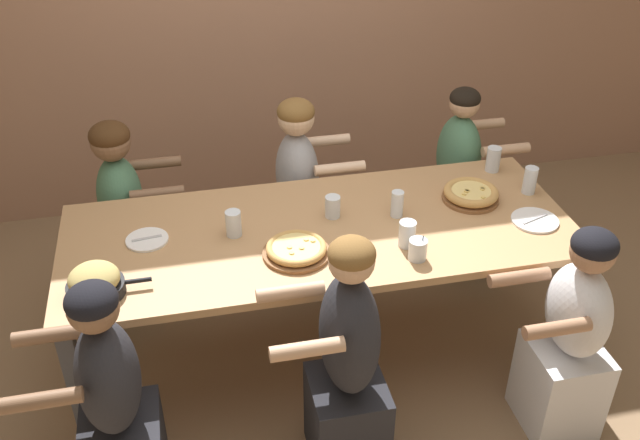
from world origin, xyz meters
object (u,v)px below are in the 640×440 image
at_px(drinking_glass_c, 333,208).
at_px(diner_near_center, 347,370).
at_px(diner_near_right, 569,342).
at_px(diner_far_right, 456,184).
at_px(cocktail_glass_blue, 418,250).
at_px(drinking_glass_b, 397,204).
at_px(pizza_board_second, 471,194).
at_px(drinking_glass_f, 234,225).
at_px(empty_plate_b, 535,220).
at_px(drinking_glass_d, 407,235).
at_px(diner_near_left, 115,411).
at_px(diner_far_center, 298,199).
at_px(diner_far_left, 125,220).
at_px(drinking_glass_a, 530,181).
at_px(pizza_board_main, 296,250).
at_px(skillet_bowl, 95,282).
at_px(empty_plate_a, 147,240).
at_px(drinking_glass_e, 493,161).

distance_m(drinking_glass_c, diner_near_center, 0.86).
relative_size(diner_near_right, diner_far_right, 0.96).
distance_m(cocktail_glass_blue, drinking_glass_b, 0.36).
distance_m(pizza_board_second, drinking_glass_f, 1.21).
height_order(empty_plate_b, drinking_glass_b, drinking_glass_b).
relative_size(pizza_board_second, drinking_glass_f, 2.24).
bearing_deg(diner_far_right, pizza_board_second, -17.42).
xyz_separation_m(drinking_glass_c, drinking_glass_d, (0.28, -0.31, 0.01)).
xyz_separation_m(empty_plate_b, diner_near_left, (-2.01, -0.54, -0.27)).
xyz_separation_m(drinking_glass_b, diner_near_right, (0.59, -0.74, -0.35)).
xyz_separation_m(diner_near_left, diner_far_center, (1.00, 1.41, 0.01)).
xyz_separation_m(drinking_glass_b, diner_far_left, (-1.35, 0.67, -0.33)).
bearing_deg(drinking_glass_a, diner_far_right, 102.42).
bearing_deg(pizza_board_main, drinking_glass_c, 50.15).
xyz_separation_m(skillet_bowl, diner_near_left, (0.04, -0.42, -0.32)).
distance_m(drinking_glass_b, drinking_glass_f, 0.80).
bearing_deg(diner_far_center, drinking_glass_d, 20.09).
relative_size(cocktail_glass_blue, diner_near_left, 0.11).
bearing_deg(diner_near_left, empty_plate_a, -12.34).
xyz_separation_m(empty_plate_b, drinking_glass_b, (-0.64, 0.19, 0.06)).
xyz_separation_m(empty_plate_a, cocktail_glass_blue, (1.18, -0.40, 0.04)).
height_order(empty_plate_b, drinking_glass_d, drinking_glass_d).
distance_m(pizza_board_main, empty_plate_a, 0.71).
bearing_deg(cocktail_glass_blue, pizza_board_main, 164.64).
xyz_separation_m(empty_plate_a, drinking_glass_f, (0.40, -0.04, 0.05)).
bearing_deg(drinking_glass_f, pizza_board_main, -40.69).
distance_m(drinking_glass_d, diner_far_left, 1.64).
bearing_deg(empty_plate_b, drinking_glass_f, 172.27).
relative_size(drinking_glass_c, drinking_glass_e, 0.81).
height_order(empty_plate_b, diner_far_center, diner_far_center).
bearing_deg(drinking_glass_d, drinking_glass_f, 161.65).
bearing_deg(diner_far_right, drinking_glass_b, -42.03).
bearing_deg(drinking_glass_f, diner_near_center, -63.43).
xyz_separation_m(cocktail_glass_blue, drinking_glass_c, (-0.29, 0.42, 0.00)).
xyz_separation_m(drinking_glass_a, diner_far_left, (-2.08, 0.60, -0.33)).
bearing_deg(drinking_glass_f, diner_far_center, 57.13).
bearing_deg(skillet_bowl, drinking_glass_e, 17.33).
bearing_deg(pizza_board_main, diner_far_left, 132.27).
xyz_separation_m(drinking_glass_c, diner_near_center, (-0.12, -0.80, -0.29)).
distance_m(cocktail_glass_blue, diner_near_right, 0.79).
relative_size(empty_plate_b, diner_far_left, 0.20).
height_order(drinking_glass_d, diner_far_left, diner_far_left).
xyz_separation_m(cocktail_glass_blue, drinking_glass_b, (0.02, 0.36, 0.02)).
xyz_separation_m(skillet_bowl, diner_near_right, (2.00, -0.42, -0.35)).
relative_size(diner_far_left, diner_near_center, 0.93).
xyz_separation_m(diner_far_left, diner_near_center, (0.92, -1.41, 0.02)).
bearing_deg(drinking_glass_d, skillet_bowl, -177.46).
relative_size(empty_plate_a, diner_near_center, 0.17).
relative_size(drinking_glass_c, diner_far_left, 0.10).
height_order(empty_plate_a, empty_plate_b, same).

